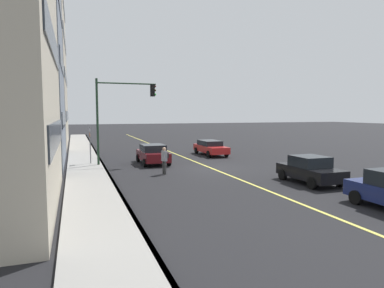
% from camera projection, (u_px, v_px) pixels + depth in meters
% --- Properties ---
extents(ground, '(200.00, 200.00, 0.00)m').
position_uv_depth(ground, '(212.00, 168.00, 23.49)').
color(ground, black).
extents(sidewalk_slab, '(80.00, 2.52, 0.15)m').
position_uv_depth(sidewalk_slab, '(88.00, 174.00, 20.78)').
color(sidewalk_slab, gray).
rests_on(sidewalk_slab, ground).
extents(curb_edge, '(80.00, 0.16, 0.15)m').
position_uv_depth(curb_edge, '(108.00, 173.00, 21.17)').
color(curb_edge, slate).
rests_on(curb_edge, ground).
extents(lane_stripe_center, '(80.00, 0.16, 0.01)m').
position_uv_depth(lane_stripe_center, '(212.00, 168.00, 23.49)').
color(lane_stripe_center, '#D8CC4C').
rests_on(lane_stripe_center, ground).
extents(car_black, '(3.88, 1.97, 1.49)m').
position_uv_depth(car_black, '(310.00, 170.00, 18.49)').
color(car_black, black).
rests_on(car_black, ground).
extents(car_red, '(4.66, 1.91, 1.33)m').
position_uv_depth(car_red, '(211.00, 147.00, 30.98)').
color(car_red, red).
rests_on(car_red, ground).
extents(car_maroon, '(4.09, 1.99, 1.47)m').
position_uv_depth(car_maroon, '(153.00, 154.00, 25.62)').
color(car_maroon, '#591116').
rests_on(car_maroon, ground).
extents(pedestrian_with_backpack, '(0.44, 0.43, 1.71)m').
position_uv_depth(pedestrian_with_backpack, '(165.00, 159.00, 21.15)').
color(pedestrian_with_backpack, '#383838').
rests_on(pedestrian_with_backpack, ground).
extents(traffic_light_mast, '(0.28, 4.35, 6.26)m').
position_uv_depth(traffic_light_mast, '(120.00, 107.00, 24.43)').
color(traffic_light_mast, '#1E3823').
rests_on(traffic_light_mast, ground).
extents(street_sign_post, '(0.60, 0.08, 2.81)m').
position_uv_depth(street_sign_post, '(90.00, 143.00, 24.78)').
color(street_sign_post, slate).
rests_on(street_sign_post, ground).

